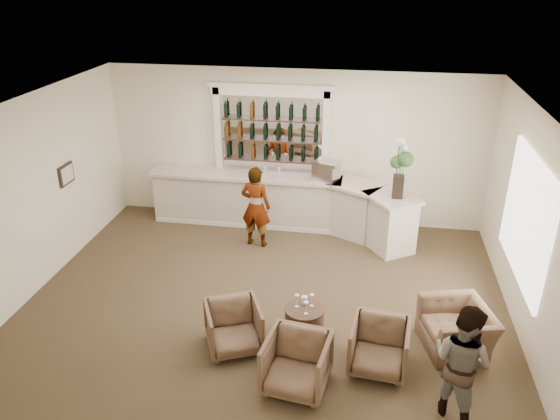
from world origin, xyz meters
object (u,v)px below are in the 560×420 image
Objects in this scene: cocktail_table at (304,322)px; flower_vase at (400,164)px; bar_counter at (284,203)px; guest at (462,362)px; armchair_right at (379,347)px; armchair_far at (457,328)px; sommelier at (256,207)px; armchair_left at (234,327)px; espresso_machine at (326,171)px; armchair_center at (297,364)px.

flower_vase reaches higher than cocktail_table.
guest is at bearing -58.52° from bar_counter.
armchair_far is at bearing 36.23° from armchair_right.
flower_vase is (2.72, 0.22, 0.97)m from sommelier.
guest is (3.42, -4.04, -0.03)m from sommelier.
bar_counter is 4.13m from armchair_left.
bar_counter is 1.00m from sommelier.
espresso_machine reaches higher than armchair_right.
cocktail_table is 3.86m from espresso_machine.
flower_vase is (1.35, 4.14, 1.42)m from armchair_center.
bar_counter is 3.81m from cocktail_table.
bar_counter is at bearing 103.97° from cocktail_table.
espresso_machine is at bearing 52.92° from armchair_left.
bar_counter is at bearing -158.35° from espresso_machine.
armchair_left is 4.45m from flower_vase.
espresso_machine reaches higher than armchair_center.
bar_counter is 4.77m from armchair_far.
bar_counter reaches higher than armchair_center.
flower_vase reaches higher than armchair_center.
flower_vase is (1.43, -0.67, 0.46)m from espresso_machine.
guest is (2.09, -1.22, 0.55)m from cocktail_table.
armchair_center is 1.04× the size of armchair_right.
sommelier is at bearing -142.79° from armchair_far.
cocktail_table is 0.58× the size of armchair_far.
sommelier is (-1.34, 2.81, 0.58)m from cocktail_table.
sommelier is 1.04× the size of guest.
bar_counter is at bearing 164.22° from flower_vase.
cocktail_table is at bearing 159.73° from armchair_right.
armchair_far is at bearing 3.01° from cocktail_table.
cocktail_table is at bearing -0.08° from armchair_left.
guest is 1.97× the size of armchair_right.
sommelier reaches higher than armchair_center.
sommelier is 1.65m from espresso_machine.
bar_counter is at bearing 109.14° from armchair_center.
armchair_right is at bearing -25.94° from cocktail_table.
flower_vase reaches higher than armchair_left.
armchair_right is 0.79× the size of armchair_far.
flower_vase is at bearing -15.78° from bar_counter.
armchair_center is 4.90m from espresso_machine.
sommelier reaches higher than cocktail_table.
sommelier is 4.17m from armchair_center.
armchair_center is 0.72× the size of flower_vase.
guest is at bearing -80.62° from flower_vase.
armchair_right is at bearing 35.09° from armchair_center.
armchair_center is (1.37, -3.92, -0.45)m from sommelier.
cocktail_table is 0.50× the size of flower_vase.
armchair_right is 1.31m from armchair_far.
flower_vase reaches higher than armchair_right.
sommelier is at bearing -115.77° from bar_counter.
armchair_center is 1.79× the size of espresso_machine.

